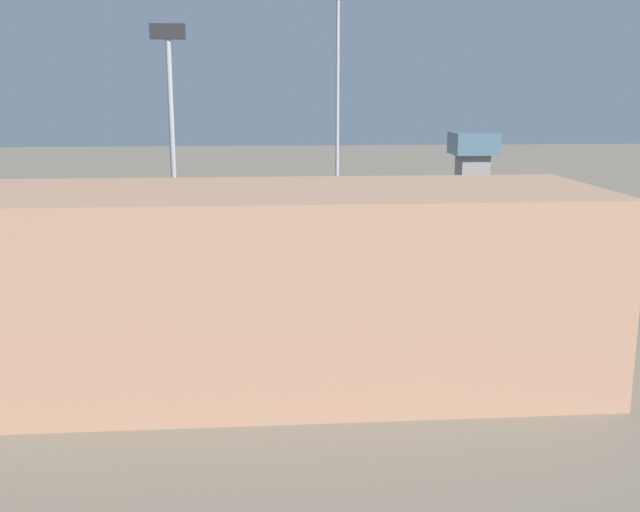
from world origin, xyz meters
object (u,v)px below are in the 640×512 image
object	(u,v)px
control_tower	(472,173)
train_on_track_2	(286,246)
maintenance_shed	(245,287)
light_mast_1	(172,131)
train_on_track_0	(375,225)
train_on_track_1	(290,238)
train_on_track_4	(385,265)
train_on_track_3	(620,249)
light_mast_0	(338,87)

from	to	relation	value
control_tower	train_on_track_2	bearing A→B (deg)	38.14
maintenance_shed	light_mast_1	bearing A→B (deg)	-68.74
train_on_track_0	light_mast_1	distance (m)	38.28
train_on_track_0	light_mast_1	xyz separation A→B (m)	(21.45, 28.89, 13.07)
train_on_track_0	train_on_track_2	xyz separation A→B (m)	(11.54, 10.00, -0.56)
train_on_track_1	train_on_track_4	xyz separation A→B (m)	(-8.88, 15.00, -0.04)
maintenance_shed	train_on_track_0	bearing A→B (deg)	-109.05
train_on_track_3	train_on_track_2	bearing A→B (deg)	-7.84
light_mast_1	train_on_track_0	bearing A→B (deg)	-126.59
light_mast_1	control_tower	bearing A→B (deg)	-132.65
train_on_track_4	control_tower	distance (m)	36.29
train_on_track_3	maintenance_shed	distance (m)	50.02
train_on_track_3	train_on_track_1	size ratio (longest dim) A/B	0.48
train_on_track_3	light_mast_1	size ratio (longest dim) A/B	2.75
light_mast_1	maintenance_shed	size ratio (longest dim) A/B	0.53
train_on_track_0	train_on_track_4	size ratio (longest dim) A/B	1.00
train_on_track_2	train_on_track_1	distance (m)	5.05
light_mast_1	train_on_track_2	bearing A→B (deg)	-117.69
train_on_track_2	train_on_track_1	bearing A→B (deg)	-97.78
train_on_track_0	train_on_track_2	bearing A→B (deg)	40.92
light_mast_1	maintenance_shed	xyz separation A→B (m)	(-6.08, 15.63, -9.27)
control_tower	light_mast_0	bearing A→B (deg)	21.90
train_on_track_2	maintenance_shed	xyz separation A→B (m)	(3.83, 34.51, 4.36)
train_on_track_3	train_on_track_4	bearing A→B (deg)	10.58
train_on_track_0	control_tower	size ratio (longest dim) A/B	7.11
train_on_track_3	train_on_track_2	world-z (taller)	same
light_mast_0	control_tower	xyz separation A→B (m)	(-19.97, -8.03, -11.64)
train_on_track_4	light_mast_0	size ratio (longest dim) A/B	3.06
light_mast_0	control_tower	distance (m)	24.47
train_on_track_1	train_on_track_3	bearing A→B (deg)	164.33
train_on_track_2	maintenance_shed	bearing A→B (deg)	83.66
train_on_track_0	light_mast_1	bearing A→B (deg)	53.41
train_on_track_1	train_on_track_4	world-z (taller)	train_on_track_1
light_mast_0	light_mast_1	bearing A→B (deg)	62.10
train_on_track_4	light_mast_1	bearing A→B (deg)	24.53
control_tower	maintenance_shed	bearing A→B (deg)	61.01
train_on_track_2	light_mast_0	size ratio (longest dim) A/B	4.45
light_mast_1	maintenance_shed	world-z (taller)	light_mast_1
train_on_track_3	maintenance_shed	world-z (taller)	maintenance_shed
control_tower	train_on_track_4	bearing A→B (deg)	60.75
train_on_track_2	maintenance_shed	size ratio (longest dim) A/B	3.03
train_on_track_0	control_tower	xyz separation A→B (m)	(-15.53, -11.25, 5.26)
train_on_track_3	control_tower	distance (m)	28.42
train_on_track_3	train_on_track_1	xyz separation A→B (m)	(35.64, -10.00, -0.06)
train_on_track_3	train_on_track_4	world-z (taller)	train_on_track_3
light_mast_0	light_mast_1	distance (m)	36.54
light_mast_0	train_on_track_0	bearing A→B (deg)	144.04
train_on_track_2	maintenance_shed	distance (m)	35.00
light_mast_1	train_on_track_1	bearing A→B (deg)	-113.92
train_on_track_2	maintenance_shed	world-z (taller)	maintenance_shed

